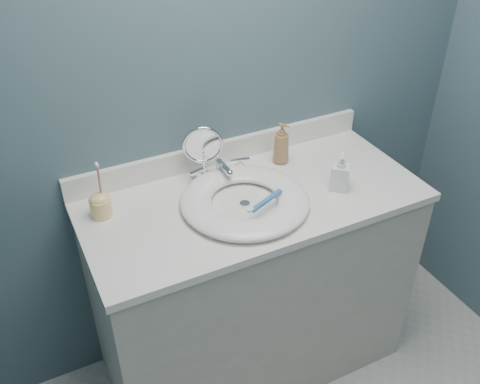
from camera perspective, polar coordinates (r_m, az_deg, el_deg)
back_wall at (r=1.96m, az=-2.23°, el=11.41°), size 2.20×0.02×2.40m
vanity_cabinet at (r=2.19m, az=1.27°, el=-10.23°), size 1.20×0.55×0.85m
countertop at (r=1.91m, az=1.44°, el=-0.86°), size 1.22×0.57×0.03m
backsplash at (r=2.07m, az=-1.92°, el=4.30°), size 1.22×0.02×0.09m
basin at (r=1.85m, az=0.52°, el=-0.90°), size 0.45×0.45×0.04m
drain at (r=1.86m, az=0.51°, el=-1.27°), size 0.04×0.04×0.01m
faucet at (r=1.99m, az=-2.05°, el=2.28°), size 0.25×0.13×0.07m
makeup_mirror at (r=1.93m, az=-3.96°, el=4.38°), size 0.14×0.08×0.22m
soap_bottle_amber at (r=2.06m, az=4.43°, el=5.21°), size 0.09×0.09×0.17m
soap_bottle_clear at (r=1.94m, az=10.67°, el=2.19°), size 0.09×0.09×0.14m
toothbrush_holder at (r=1.84m, az=-14.67°, el=-1.25°), size 0.07×0.07×0.21m
toothbrush_lying at (r=1.80m, az=2.71°, el=-1.01°), size 0.17×0.08×0.02m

